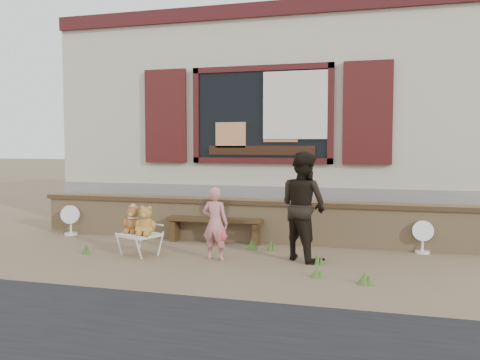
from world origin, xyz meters
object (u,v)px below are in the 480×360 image
(folding_chair, at_px, (140,236))
(teddy_bear_right, at_px, (146,220))
(bench, at_px, (215,224))
(adult, at_px, (303,206))
(child, at_px, (215,223))
(teddy_bear_left, at_px, (133,219))

(folding_chair, distance_m, teddy_bear_right, 0.27)
(bench, bearing_deg, adult, -30.17)
(adult, bearing_deg, child, 53.05)
(teddy_bear_right, bearing_deg, teddy_bear_left, 180.00)
(teddy_bear_left, bearing_deg, child, 22.75)
(bench, bearing_deg, child, -73.03)
(bench, relative_size, teddy_bear_left, 3.97)
(folding_chair, distance_m, adult, 2.29)
(bench, xyz_separation_m, teddy_bear_right, (-0.58, -1.23, 0.22))
(child, distance_m, adult, 1.19)
(teddy_bear_left, height_order, adult, adult)
(folding_chair, height_order, teddy_bear_right, teddy_bear_right)
(teddy_bear_left, bearing_deg, adult, 30.95)
(teddy_bear_left, relative_size, child, 0.40)
(bench, height_order, adult, adult)
(bench, xyz_separation_m, child, (0.38, -1.14, 0.20))
(folding_chair, distance_m, teddy_bear_left, 0.26)
(bench, relative_size, adult, 1.07)
(teddy_bear_right, height_order, adult, adult)
(teddy_bear_right, bearing_deg, adult, 34.83)
(child, bearing_deg, folding_chair, 5.76)
(teddy_bear_left, relative_size, adult, 0.27)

